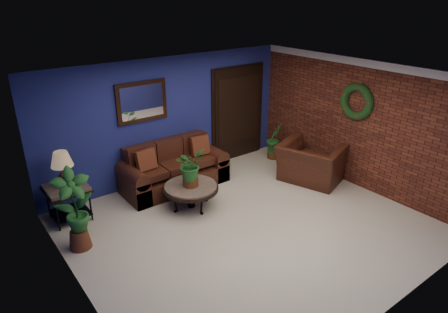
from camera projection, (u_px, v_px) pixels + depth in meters
floor at (248, 226)px, 6.72m from camera, size 5.50×5.50×0.00m
wall_back at (170, 119)px, 8.06m from camera, size 5.50×0.04×2.50m
wall_left at (73, 214)px, 4.70m from camera, size 0.04×5.00×2.50m
wall_right_brick at (358, 124)px, 7.76m from camera, size 0.04×5.00×2.50m
ceiling at (253, 78)px, 5.74m from camera, size 5.50×5.00×0.02m
crown_molding at (365, 63)px, 7.28m from camera, size 0.03×5.00×0.14m
wall_mirror at (142, 102)px, 7.52m from camera, size 1.02×0.06×0.77m
closet_door at (238, 114)px, 9.09m from camera, size 1.44×0.06×2.18m
wreath at (357, 102)px, 7.59m from camera, size 0.16×0.72×0.72m
sofa at (173, 171)px, 7.99m from camera, size 2.09×0.90×0.94m
coffee_table at (191, 188)px, 7.18m from camera, size 1.00×1.00×0.43m
end_table at (67, 194)px, 6.75m from camera, size 0.69×0.69×0.63m
table_lamp at (62, 165)px, 6.54m from camera, size 0.36×0.36×0.60m
side_chair at (186, 159)px, 8.14m from camera, size 0.44×0.44×0.86m
armchair at (311, 162)px, 8.17m from camera, size 1.41×1.51×0.80m
coffee_plant at (190, 166)px, 7.01m from camera, size 0.63×0.59×0.70m
floor_plant at (274, 141)px, 9.23m from camera, size 0.42×0.36×0.82m
tall_plant at (75, 208)px, 5.90m from camera, size 0.58×0.41×1.32m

